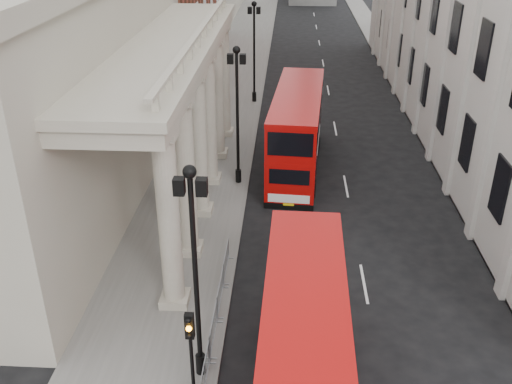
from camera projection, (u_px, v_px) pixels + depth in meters
sidewalk_west at (219, 125)px, 44.18m from camera, size 6.00×140.00×0.12m
sidewalk_east at (434, 130)px, 43.32m from camera, size 3.00×140.00×0.12m
kerb at (257, 126)px, 44.02m from camera, size 0.20×140.00×0.14m
portico_building at (54, 97)px, 31.19m from camera, size 9.00×28.00×12.00m
lamp_post_south at (195, 263)px, 18.72m from camera, size 1.05×0.44×8.32m
lamp_post_mid at (237, 107)px, 32.95m from camera, size 1.05×0.44×8.32m
lamp_post_north at (254, 45)px, 47.19m from camera, size 1.05×0.44×8.32m
traffic_light at (191, 348)px, 17.74m from camera, size 0.28×0.33×4.30m
bus_near at (303, 354)px, 18.40m from camera, size 2.88×10.98×4.72m
bus_far at (297, 130)px, 36.09m from camera, size 3.70×11.91×5.06m
pedestrian_a at (173, 199)px, 31.38m from camera, size 0.64×0.52×1.53m
pedestrian_b at (178, 222)px, 28.94m from camera, size 0.94×0.77×1.78m
pedestrian_c at (212, 167)px, 35.18m from camera, size 0.80×0.55×1.58m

